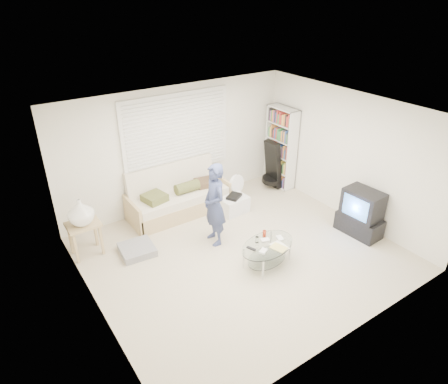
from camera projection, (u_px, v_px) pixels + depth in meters
ground at (242, 254)px, 6.98m from camera, size 5.00×5.00×0.00m
room_shell at (227, 159)px, 6.56m from camera, size 5.02×4.52×2.51m
window_blinds at (177, 134)px, 7.86m from camera, size 2.32×0.08×1.62m
futon_sofa at (178, 198)px, 8.08m from camera, size 2.06×0.83×1.00m
grey_floor_pillow at (137, 250)px, 6.98m from camera, size 0.62×0.62×0.13m
side_table at (81, 214)px, 6.61m from camera, size 0.54×0.44×1.07m
bookshelf at (281, 147)px, 8.95m from camera, size 0.29×0.77×1.83m
guitar_case at (272, 168)px, 8.98m from camera, size 0.40×0.41×1.11m
floor_fan at (236, 187)px, 8.39m from camera, size 0.42×0.27×0.67m
storage_bin at (234, 204)px, 8.16m from camera, size 0.58×0.43×0.39m
tv_unit at (361, 213)px, 7.35m from camera, size 0.50×0.84×0.89m
coffee_table at (268, 248)px, 6.59m from camera, size 1.15×0.86×0.51m
standing_person at (215, 205)px, 6.96m from camera, size 0.43×0.60×1.53m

